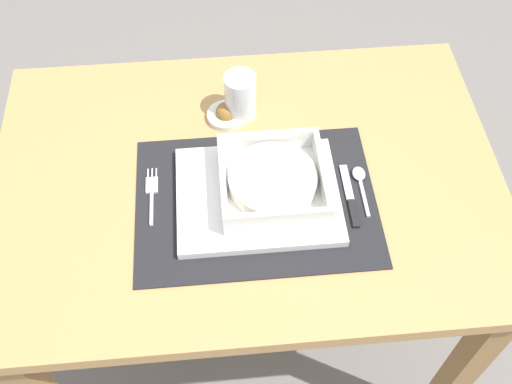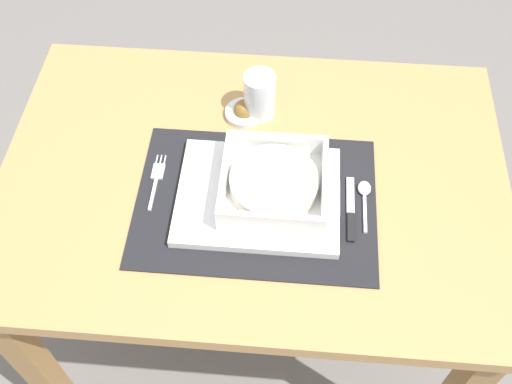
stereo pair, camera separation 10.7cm
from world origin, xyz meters
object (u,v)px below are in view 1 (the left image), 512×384
Objects in this scene: dining_table at (248,210)px; porridge_bowl at (273,182)px; butter_knife at (350,199)px; spoon at (360,179)px; bread_knife at (337,205)px; drinking_glass at (242,98)px; fork at (152,192)px; condiment_saucer at (226,114)px.

porridge_bowl is at bearing -47.23° from dining_table.
butter_knife reaches higher than dining_table.
spoon is 0.07m from bread_knife.
dining_table is 0.22m from drinking_glass.
fork is 0.91× the size of bread_knife.
butter_knife is 1.42× the size of drinking_glass.
condiment_saucer is at bearing 101.09° from dining_table.
fork is 0.26m from drinking_glass.
butter_knife is 1.00× the size of bread_knife.
bread_knife is 0.29m from drinking_glass.
dining_table is at bearing 168.81° from spoon.
porridge_bowl is at bearing -70.00° from condiment_saucer.
porridge_bowl is 1.68× the size of spoon.
spoon is (0.38, -0.01, 0.00)m from fork.
porridge_bowl reaches higher than fork.
fork is 0.23m from condiment_saucer.
porridge_bowl is 0.17m from spoon.
butter_knife is 0.30m from drinking_glass.
condiment_saucer is at bearing 139.51° from spoon.
spoon is 0.80× the size of bread_knife.
porridge_bowl is at bearing 167.37° from bread_knife.
porridge_bowl is at bearing 166.69° from butter_knife.
fork is at bearing 174.33° from porridge_bowl.
drinking_glass is at bearing 133.75° from spoon.
porridge_bowl is at bearing -79.57° from drinking_glass.
butter_knife is at bearing -22.07° from dining_table.
dining_table is at bearing -78.91° from condiment_saucer.
drinking_glass reaches higher than dining_table.
fork reaches higher than dining_table.
butter_knife is at bearing -52.91° from drinking_glass.
butter_knife is 0.03m from bread_knife.
porridge_bowl is 0.21m from condiment_saucer.
bread_knife is 1.80× the size of condiment_saucer.
porridge_bowl reaches higher than dining_table.
dining_table is 5.13× the size of porridge_bowl.
spoon is 0.30m from condiment_saucer.
dining_table is 8.63× the size of spoon.
butter_knife reaches higher than fork.
fork is at bearing -134.40° from drinking_glass.
condiment_saucer is at bearing 52.42° from fork.
butter_knife is at bearing -11.39° from porridge_bowl.
spoon is at bearing -37.53° from condiment_saucer.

